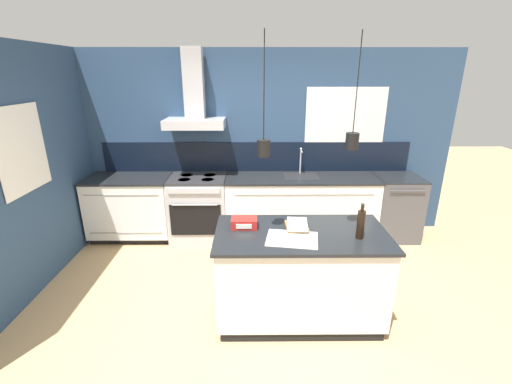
{
  "coord_description": "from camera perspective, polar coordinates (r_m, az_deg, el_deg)",
  "views": [
    {
      "loc": [
        -0.05,
        -2.86,
        2.3
      ],
      "look_at": [
        -0.02,
        0.67,
        1.05
      ],
      "focal_mm": 24.0,
      "sensor_mm": 36.0,
      "label": 1
    }
  ],
  "objects": [
    {
      "name": "ground_plane",
      "position": [
        3.67,
        0.38,
        -19.28
      ],
      "size": [
        16.0,
        16.0,
        0.0
      ],
      "primitive_type": "plane",
      "color": "tan",
      "rests_on": "ground"
    },
    {
      "name": "wall_back",
      "position": [
        4.96,
        -0.48,
        8.49
      ],
      "size": [
        5.6,
        2.2,
        2.6
      ],
      "color": "navy",
      "rests_on": "ground_plane"
    },
    {
      "name": "wall_left",
      "position": [
        4.4,
        -33.31,
        3.18
      ],
      "size": [
        0.08,
        3.8,
        2.6
      ],
      "color": "navy",
      "rests_on": "ground_plane"
    },
    {
      "name": "counter_run_left",
      "position": [
        5.22,
        -20.05,
        -2.4
      ],
      "size": [
        1.15,
        0.64,
        0.91
      ],
      "color": "black",
      "rests_on": "ground_plane"
    },
    {
      "name": "counter_run_sink",
      "position": [
        4.96,
        7.37,
        -2.45
      ],
      "size": [
        2.12,
        0.64,
        1.29
      ],
      "color": "black",
      "rests_on": "ground_plane"
    },
    {
      "name": "oven_range",
      "position": [
        4.97,
        -9.49,
        -2.58
      ],
      "size": [
        0.8,
        0.66,
        0.91
      ],
      "color": "#B5B5BA",
      "rests_on": "ground_plane"
    },
    {
      "name": "dishwasher",
      "position": [
        5.32,
        22.11,
        -2.32
      ],
      "size": [
        0.62,
        0.65,
        0.91
      ],
      "color": "#4C4C51",
      "rests_on": "ground_plane"
    },
    {
      "name": "kitchen_island",
      "position": [
        3.39,
        7.24,
        -13.51
      ],
      "size": [
        1.58,
        0.81,
        0.91
      ],
      "color": "black",
      "rests_on": "ground_plane"
    },
    {
      "name": "bottle_on_island",
      "position": [
        3.12,
        17.05,
        -5.11
      ],
      "size": [
        0.07,
        0.07,
        0.32
      ],
      "color": "black",
      "rests_on": "kitchen_island"
    },
    {
      "name": "book_stack",
      "position": [
        3.23,
        6.84,
        -5.56
      ],
      "size": [
        0.21,
        0.28,
        0.06
      ],
      "color": "olive",
      "rests_on": "kitchen_island"
    },
    {
      "name": "red_supply_box",
      "position": [
        3.23,
        -1.99,
        -5.14
      ],
      "size": [
        0.24,
        0.17,
        0.09
      ],
      "color": "red",
      "rests_on": "kitchen_island"
    },
    {
      "name": "paper_pile",
      "position": [
        3.04,
        6.03,
        -7.78
      ],
      "size": [
        0.49,
        0.39,
        0.01
      ],
      "color": "silver",
      "rests_on": "kitchen_island"
    }
  ]
}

